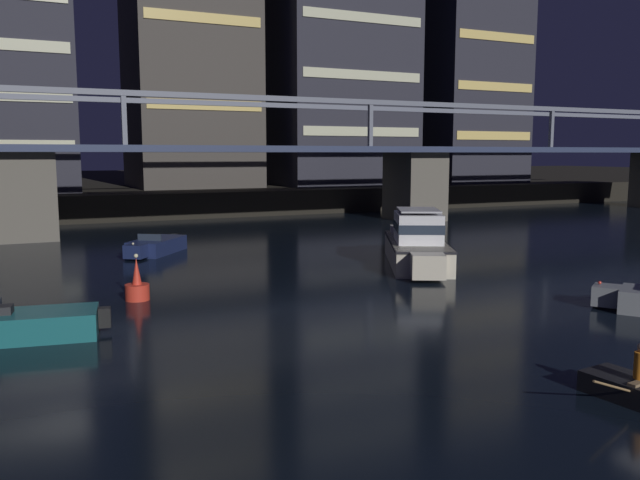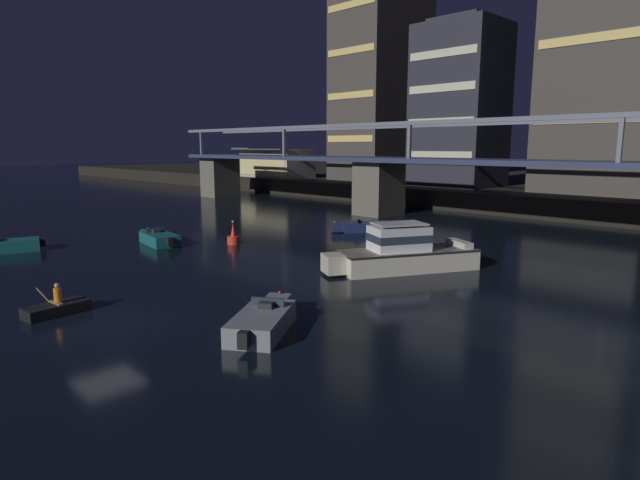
% 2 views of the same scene
% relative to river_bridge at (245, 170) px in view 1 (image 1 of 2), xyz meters
% --- Properties ---
extents(far_riverbank, '(240.00, 80.00, 2.20)m').
position_rel_river_bridge_xyz_m(far_riverbank, '(-0.00, 48.01, -3.18)').
color(far_riverbank, black).
rests_on(far_riverbank, ground).
extents(river_bridge, '(94.00, 6.40, 9.38)m').
position_rel_river_bridge_xyz_m(river_bridge, '(0.00, 0.00, 0.00)').
color(river_bridge, '#605B51').
rests_on(river_bridge, ground).
extents(tower_west_tall, '(9.71, 8.49, 20.01)m').
position_rel_river_bridge_xyz_m(tower_west_tall, '(-15.13, 15.85, 7.77)').
color(tower_west_tall, '#282833').
rests_on(tower_west_tall, far_riverbank).
extents(tower_east_tall, '(13.90, 13.56, 27.58)m').
position_rel_river_bridge_xyz_m(tower_east_tall, '(15.84, 17.93, 11.56)').
color(tower_east_tall, '#282833').
rests_on(tower_east_tall, far_riverbank).
extents(tower_east_low, '(10.71, 10.11, 26.44)m').
position_rel_river_bridge_xyz_m(tower_east_low, '(31.70, 15.87, 10.99)').
color(tower_east_low, '#282833').
rests_on(tower_east_low, far_riverbank).
extents(cabin_cruiser_near_left, '(6.04, 9.08, 2.79)m').
position_rel_river_bridge_xyz_m(cabin_cruiser_near_left, '(2.60, -18.80, -3.23)').
color(cabin_cruiser_near_left, beige).
rests_on(cabin_cruiser_near_left, ground).
extents(speedboat_near_center, '(5.23, 2.38, 1.16)m').
position_rel_river_bridge_xyz_m(speedboat_near_center, '(-15.17, -24.81, -3.87)').
color(speedboat_near_center, '#196066').
rests_on(speedboat_near_center, ground).
extents(speedboat_mid_left, '(4.02, 4.67, 1.16)m').
position_rel_river_bridge_xyz_m(speedboat_mid_left, '(-8.39, -9.67, -3.87)').
color(speedboat_mid_left, '#19234C').
rests_on(speedboat_mid_left, ground).
extents(channel_buoy, '(0.90, 0.90, 1.76)m').
position_rel_river_bridge_xyz_m(channel_buoy, '(-11.18, -20.95, -3.81)').
color(channel_buoy, red).
rests_on(channel_buoy, ground).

